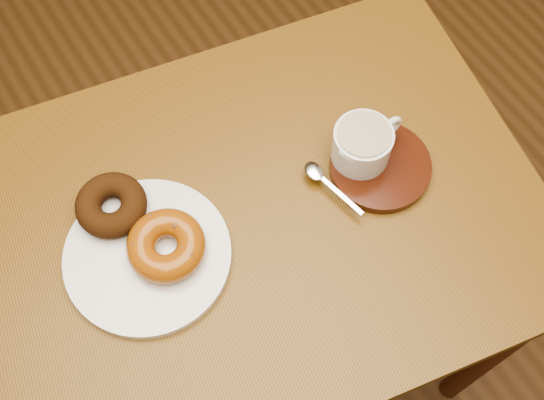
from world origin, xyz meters
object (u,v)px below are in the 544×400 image
donut_plate (148,256)px  saucer (380,166)px  cafe_table (261,245)px  coffee_cup (363,144)px

donut_plate → saucer: (0.35, -0.06, 0.00)m
donut_plate → saucer: saucer is taller
cafe_table → saucer: bearing=0.3°
donut_plate → coffee_cup: coffee_cup is taller
donut_plate → coffee_cup: 0.34m
donut_plate → saucer: 0.36m
cafe_table → saucer: (0.19, -0.03, 0.13)m
cafe_table → saucer: 0.23m
cafe_table → coffee_cup: (0.17, -0.01, 0.17)m
cafe_table → saucer: saucer is taller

